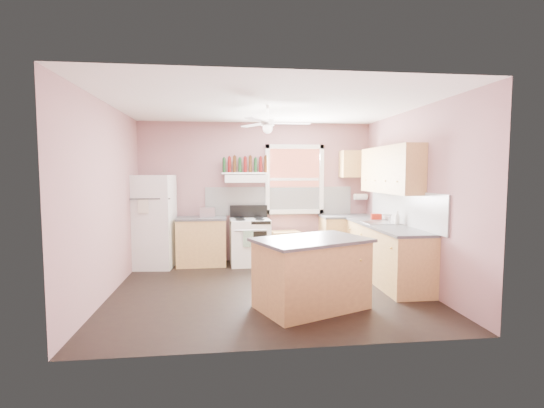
{
  "coord_description": "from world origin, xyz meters",
  "views": [
    {
      "loc": [
        -0.62,
        -5.71,
        1.74
      ],
      "look_at": [
        0.1,
        0.3,
        1.25
      ],
      "focal_mm": 26.0,
      "sensor_mm": 36.0,
      "label": 1
    }
  ],
  "objects": [
    {
      "name": "paper_towel",
      "position": [
        2.07,
        1.86,
        1.25
      ],
      "size": [
        0.26,
        0.12,
        0.12
      ],
      "primitive_type": "cylinder",
      "rotation": [
        0.0,
        1.57,
        0.0
      ],
      "color": "white",
      "rests_on": "wall_back"
    },
    {
      "name": "faucet",
      "position": [
        2.1,
        0.5,
        0.97
      ],
      "size": [
        0.03,
        0.03,
        0.14
      ],
      "primitive_type": "cylinder",
      "color": "silver",
      "rests_on": "sink"
    },
    {
      "name": "wall_left",
      "position": [
        -2.27,
        0.0,
        1.35
      ],
      "size": [
        0.05,
        4.0,
        2.7
      ],
      "primitive_type": "cube",
      "color": "#916365",
      "rests_on": "ground"
    },
    {
      "name": "stove",
      "position": [
        -0.16,
        1.62,
        0.43
      ],
      "size": [
        0.75,
        0.67,
        0.86
      ],
      "primitive_type": "cube",
      "rotation": [
        0.0,
        0.0,
        0.04
      ],
      "color": "white",
      "rests_on": "floor"
    },
    {
      "name": "counter_left",
      "position": [
        -1.06,
        1.7,
        0.88
      ],
      "size": [
        0.92,
        0.62,
        0.04
      ],
      "primitive_type": "cube",
      "color": "#424245",
      "rests_on": "base_cabinet_left"
    },
    {
      "name": "red_caddy",
      "position": [
        2.06,
        0.99,
        0.95
      ],
      "size": [
        0.2,
        0.16,
        0.1
      ],
      "primitive_type": "cube",
      "rotation": [
        0.0,
        0.0,
        -0.23
      ],
      "color": "#A21D0D",
      "rests_on": "counter_right"
    },
    {
      "name": "base_cabinet_right",
      "position": [
        1.95,
        0.3,
        0.43
      ],
      "size": [
        0.6,
        2.2,
        0.86
      ],
      "primitive_type": "cube",
      "color": "#B3864A",
      "rests_on": "floor"
    },
    {
      "name": "refrigerator",
      "position": [
        -1.92,
        1.63,
        0.84
      ],
      "size": [
        0.78,
        0.76,
        1.69
      ],
      "primitive_type": "cube",
      "rotation": [
        0.0,
        0.0,
        -0.1
      ],
      "color": "white",
      "rests_on": "floor"
    },
    {
      "name": "backsplash_right",
      "position": [
        2.23,
        0.3,
        1.18
      ],
      "size": [
        0.03,
        2.6,
        0.55
      ],
      "primitive_type": "cube",
      "color": "white",
      "rests_on": "wall_right"
    },
    {
      "name": "backsplash_back",
      "position": [
        0.45,
        1.99,
        1.18
      ],
      "size": [
        2.9,
        0.03,
        0.55
      ],
      "primitive_type": "cube",
      "color": "white",
      "rests_on": "wall_back"
    },
    {
      "name": "upper_cabinet_corner",
      "position": [
        1.95,
        1.83,
        1.9
      ],
      "size": [
        0.6,
        0.33,
        0.52
      ],
      "primitive_type": "cube",
      "color": "#B3864A",
      "rests_on": "wall_back"
    },
    {
      "name": "base_cabinet_corner",
      "position": [
        1.75,
        1.7,
        0.43
      ],
      "size": [
        1.0,
        0.6,
        0.86
      ],
      "primitive_type": "cube",
      "color": "#B3864A",
      "rests_on": "floor"
    },
    {
      "name": "island_top",
      "position": [
        0.47,
        -0.86,
        0.88
      ],
      "size": [
        1.63,
        1.37,
        0.04
      ],
      "primitive_type": "cube",
      "rotation": [
        0.0,
        0.0,
        0.4
      ],
      "color": "#424245",
      "rests_on": "island"
    },
    {
      "name": "upper_cabinet_right",
      "position": [
        2.08,
        0.5,
        1.78
      ],
      "size": [
        0.33,
        1.8,
        0.76
      ],
      "primitive_type": "cube",
      "color": "#B3864A",
      "rests_on": "wall_right"
    },
    {
      "name": "wall_right",
      "position": [
        2.27,
        0.0,
        1.35
      ],
      "size": [
        0.05,
        4.0,
        2.7
      ],
      "primitive_type": "cube",
      "color": "#916365",
      "rests_on": "ground"
    },
    {
      "name": "range_hood",
      "position": [
        -0.23,
        1.75,
        1.62
      ],
      "size": [
        0.78,
        0.5,
        0.14
      ],
      "primitive_type": "cube",
      "color": "white",
      "rests_on": "wall_back"
    },
    {
      "name": "soap_bottle",
      "position": [
        2.12,
        0.28,
        1.01
      ],
      "size": [
        0.09,
        0.09,
        0.22
      ],
      "primitive_type": "imported",
      "rotation": [
        0.0,
        0.0,
        1.6
      ],
      "color": "silver",
      "rests_on": "counter_right"
    },
    {
      "name": "ceiling",
      "position": [
        0.0,
        0.0,
        2.7
      ],
      "size": [
        4.5,
        4.5,
        0.0
      ],
      "primitive_type": "plane",
      "color": "white",
      "rests_on": "ground"
    },
    {
      "name": "window_view",
      "position": [
        0.75,
        1.98,
        1.6
      ],
      "size": [
        1.0,
        0.02,
        1.2
      ],
      "primitive_type": "cube",
      "color": "brown",
      "rests_on": "wall_back"
    },
    {
      "name": "counter_right",
      "position": [
        1.94,
        0.3,
        0.88
      ],
      "size": [
        0.62,
        2.22,
        0.04
      ],
      "primitive_type": "cube",
      "color": "#424245",
      "rests_on": "base_cabinet_right"
    },
    {
      "name": "island",
      "position": [
        0.47,
        -0.86,
        0.43
      ],
      "size": [
        1.53,
        1.27,
        0.86
      ],
      "primitive_type": "cube",
      "rotation": [
        0.0,
        0.0,
        0.4
      ],
      "color": "#B3864A",
      "rests_on": "floor"
    },
    {
      "name": "wall_back",
      "position": [
        0.0,
        2.02,
        1.35
      ],
      "size": [
        4.5,
        0.05,
        2.7
      ],
      "primitive_type": "cube",
      "color": "#916365",
      "rests_on": "ground"
    },
    {
      "name": "cart",
      "position": [
        0.53,
        1.75,
        0.27
      ],
      "size": [
        0.58,
        0.44,
        0.53
      ],
      "primitive_type": "cube",
      "rotation": [
        0.0,
        0.0,
        0.18
      ],
      "color": "#B3864A",
      "rests_on": "floor"
    },
    {
      "name": "floor",
      "position": [
        0.0,
        0.0,
        0.0
      ],
      "size": [
        4.5,
        4.5,
        0.0
      ],
      "primitive_type": "plane",
      "color": "black",
      "rests_on": "ground"
    },
    {
      "name": "sink",
      "position": [
        1.94,
        0.5,
        0.9
      ],
      "size": [
        0.55,
        0.45,
        0.03
      ],
      "primitive_type": "cube",
      "color": "silver",
      "rests_on": "counter_right"
    },
    {
      "name": "ceiling_fan_hub",
      "position": [
        0.0,
        0.0,
        2.45
      ],
      "size": [
        0.2,
        0.2,
        0.08
      ],
      "primitive_type": "cylinder",
      "color": "white",
      "rests_on": "ceiling"
    },
    {
      "name": "toaster",
      "position": [
        -0.95,
        1.72,
        0.99
      ],
      "size": [
        0.29,
        0.17,
        0.18
      ],
      "primitive_type": "cube",
      "rotation": [
        0.0,
        0.0,
        0.03
      ],
      "color": "silver",
      "rests_on": "counter_left"
    },
    {
      "name": "window_frame",
      "position": [
        0.75,
        1.96,
        1.6
      ],
      "size": [
        1.16,
        0.07,
        1.36
      ],
      "primitive_type": "cube",
      "color": "white",
      "rests_on": "wall_back"
    },
    {
      "name": "wine_bottles",
      "position": [
        -0.23,
        1.87,
        1.88
      ],
      "size": [
        0.86,
        0.06,
        0.31
      ],
      "color": "#143819",
      "rests_on": "bottle_shelf"
    },
    {
      "name": "bottle_shelf",
      "position": [
        -0.23,
        1.87,
        1.72
      ],
      "size": [
        0.9,
        0.26,
        0.03
      ],
      "primitive_type": "cube",
      "color": "white",
      "rests_on": "range_hood"
    },
    {
      "name": "base_cabinet_left",
      "position": [
        -1.06,
        1.7,
        0.43
      ],
      "size": [
        0.9,
        0.6,
        0.86
      ],
      "primitive_type": "cube",
      "color": "#B3864A",
      "rests_on": "floor"
    },
    {
      "name": "counter_corner",
      "position": [
        1.75,
        1.7,
        0.88
      ],
      "size": [
        1.02,
        0.62,
        0.04
      ],
      "primitive_type": "cube",
      "color": "#424245",
      "rests_on": "base_cabinet_corner"
    }
  ]
}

